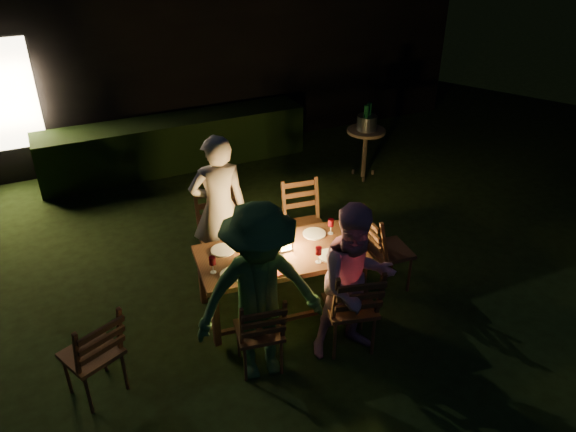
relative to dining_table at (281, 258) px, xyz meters
name	(u,v)px	position (x,y,z in m)	size (l,w,h in m)	color
garden_envelope	(161,34)	(0.43, 6.39, 0.95)	(40.00, 40.00, 3.20)	black
dining_table	(281,258)	(0.00, 0.00, 0.00)	(1.76, 1.02, 0.70)	#502E1A
chair_near_left	(260,344)	(-0.53, -0.72, -0.35)	(0.48, 0.50, 0.92)	#502E1A
chair_near_right	(350,320)	(0.36, -0.82, -0.32)	(0.57, 0.59, 1.04)	#502E1A
chair_far_left	(223,252)	(-0.36, 0.82, -0.31)	(0.52, 0.55, 1.06)	#502E1A
chair_far_right	(305,238)	(0.63, 0.71, -0.32)	(0.51, 0.54, 1.01)	#502E1A
chair_end	(386,263)	(1.22, -0.13, -0.32)	(0.52, 0.49, 1.01)	#502E1A
chair_spare	(96,367)	(-1.95, -0.41, -0.33)	(0.59, 0.61, 0.98)	#502E1A
person_house_side	(219,208)	(-0.36, 0.86, 0.23)	(0.63, 0.41, 1.72)	beige
person_opp_right	(355,283)	(0.36, -0.86, 0.16)	(0.77, 0.60, 1.59)	#D190B3
person_opp_left	(260,295)	(-0.54, -0.77, 0.25)	(1.14, 0.65, 1.76)	#356733
lantern	(284,236)	(0.06, 0.04, 0.23)	(0.16, 0.16, 0.35)	white
plate_far_left	(223,250)	(-0.52, 0.28, 0.08)	(0.25, 0.25, 0.01)	white
plate_near_left	(233,274)	(-0.57, -0.16, 0.08)	(0.25, 0.25, 0.01)	white
plate_far_right	(314,234)	(0.47, 0.17, 0.08)	(0.25, 0.25, 0.01)	white
plate_near_right	(330,256)	(0.42, -0.27, 0.08)	(0.25, 0.25, 0.01)	white
wineglass_a	(245,236)	(-0.27, 0.31, 0.16)	(0.06, 0.06, 0.18)	#59070F
wineglass_b	(213,265)	(-0.73, -0.04, 0.16)	(0.06, 0.06, 0.18)	#59070F
wineglass_c	(318,255)	(0.27, -0.31, 0.16)	(0.06, 0.06, 0.18)	#59070F
wineglass_d	(331,226)	(0.64, 0.11, 0.16)	(0.06, 0.06, 0.18)	#59070F
wineglass_e	(280,263)	(-0.13, -0.29, 0.16)	(0.06, 0.06, 0.18)	silver
bottle_table	(257,245)	(-0.25, 0.03, 0.21)	(0.07, 0.07, 0.28)	#0F471E
napkin_left	(276,272)	(-0.18, -0.30, 0.08)	(0.18, 0.14, 0.01)	red
napkin_right	(342,258)	(0.51, -0.36, 0.08)	(0.18, 0.14, 0.01)	red
phone	(228,281)	(-0.65, -0.23, 0.07)	(0.14, 0.07, 0.01)	black
side_table	(366,135)	(2.48, 2.38, 0.06)	(0.58, 0.58, 0.78)	olive
ice_bucket	(367,123)	(2.48, 2.38, 0.26)	(0.30, 0.30, 0.22)	#A5A8AD
bottle_bucket_a	(366,121)	(2.43, 2.34, 0.31)	(0.07, 0.07, 0.32)	#0F471E
bottle_bucket_b	(369,118)	(2.53, 2.42, 0.31)	(0.07, 0.07, 0.32)	#0F471E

